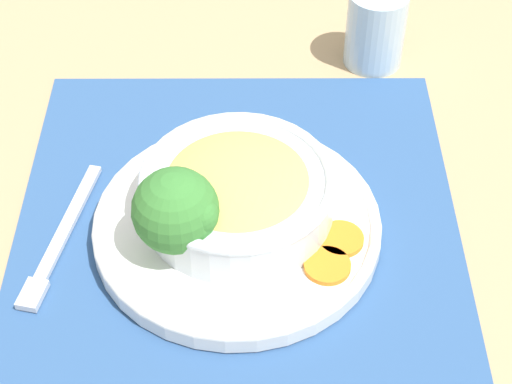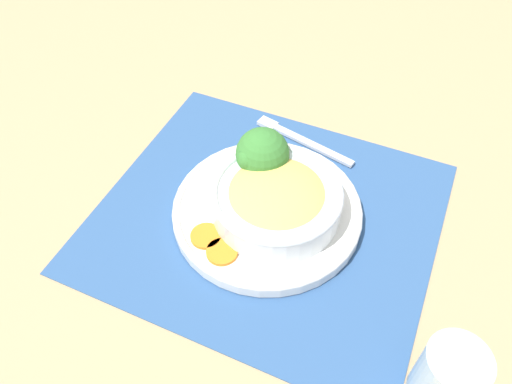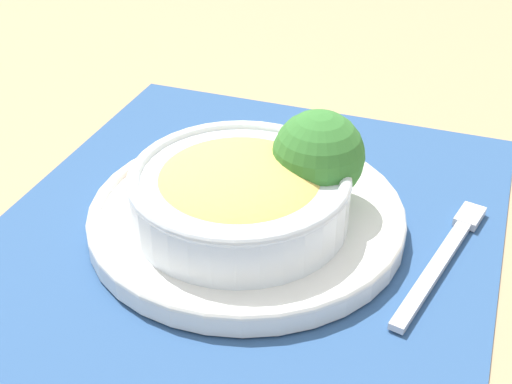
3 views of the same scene
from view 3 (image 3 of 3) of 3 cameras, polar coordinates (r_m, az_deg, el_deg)
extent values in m
plane|color=tan|center=(0.63, -0.74, -3.00)|extent=(4.00, 4.00, 0.00)
cube|color=#2D5184|center=(0.63, -0.74, -2.85)|extent=(0.46, 0.50, 0.00)
cylinder|color=white|center=(0.62, -0.75, -2.11)|extent=(0.27, 0.27, 0.02)
torus|color=white|center=(0.62, -0.75, -1.50)|extent=(0.27, 0.27, 0.01)
cylinder|color=silver|center=(0.59, -1.05, -0.57)|extent=(0.18, 0.18, 0.04)
torus|color=silver|center=(0.58, -1.07, 1.18)|extent=(0.18, 0.18, 0.01)
ellipsoid|color=#E0B75B|center=(0.59, -1.06, 0.29)|extent=(0.15, 0.15, 0.05)
cylinder|color=#84AD5B|center=(0.62, 4.83, -0.20)|extent=(0.02, 0.02, 0.02)
sphere|color=#387A33|center=(0.60, 5.00, 2.90)|extent=(0.08, 0.08, 0.08)
sphere|color=#387A33|center=(0.61, 3.41, 4.22)|extent=(0.04, 0.04, 0.04)
sphere|color=#387A33|center=(0.59, 6.58, 2.47)|extent=(0.03, 0.03, 0.03)
cylinder|color=orange|center=(0.69, -5.54, 2.57)|extent=(0.04, 0.04, 0.01)
cylinder|color=orange|center=(0.67, -7.80, 1.45)|extent=(0.04, 0.04, 0.01)
cube|color=silver|center=(0.60, 14.46, -5.48)|extent=(0.04, 0.18, 0.01)
cube|color=silver|center=(0.66, 16.72, -1.87)|extent=(0.02, 0.04, 0.01)
camera|label=1|loc=(1.06, 12.62, 46.40)|focal=60.00mm
camera|label=2|loc=(0.70, -57.50, 38.70)|focal=35.00mm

